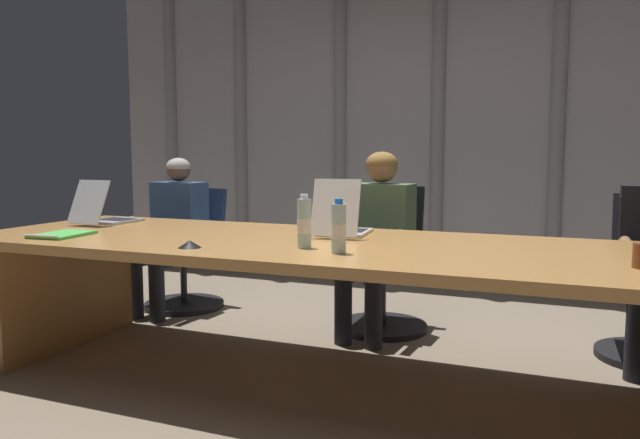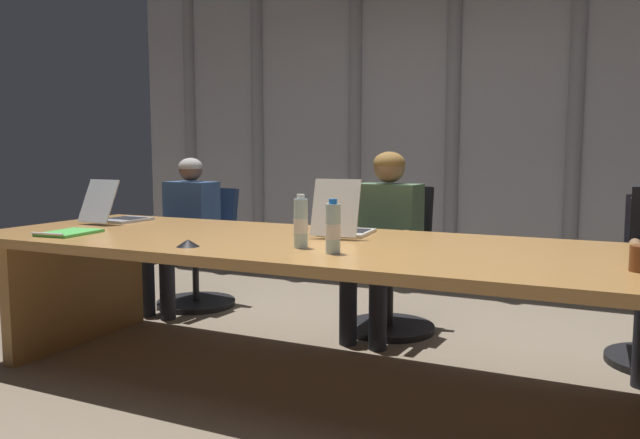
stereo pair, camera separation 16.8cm
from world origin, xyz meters
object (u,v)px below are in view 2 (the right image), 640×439
laptop_left_end (116,214)px  person_left_mid (384,231)px  conference_mic_left_side (188,243)px  office_chair_left_end (200,261)px  office_chair_left_mid (392,277)px  person_left_end (184,225)px  water_bottle_primary (301,223)px  water_bottle_secondary (333,229)px  laptop_left_mid (344,225)px  spiral_notepad (69,233)px

laptop_left_end → person_left_mid: (1.55, 0.73, -0.11)m
person_left_mid → conference_mic_left_side: person_left_mid is taller
person_left_mid → office_chair_left_end: bearing=-91.0°
office_chair_left_mid → person_left_end: person_left_end is taller
water_bottle_primary → water_bottle_secondary: size_ratio=1.04×
office_chair_left_mid → water_bottle_primary: 1.41m
laptop_left_end → office_chair_left_end: 0.98m
office_chair_left_mid → conference_mic_left_side: size_ratio=8.66×
person_left_end → laptop_left_mid: bearing=71.7°
laptop_left_end → office_chair_left_mid: bearing=-58.3°
laptop_left_end → office_chair_left_end: bearing=2.7°
office_chair_left_end → office_chair_left_mid: bearing=98.0°
laptop_left_mid → person_left_end: 1.74m
conference_mic_left_side → laptop_left_end: bearing=148.7°
water_bottle_secondary → conference_mic_left_side: 0.72m
laptop_left_mid → office_chair_left_mid: size_ratio=0.45×
office_chair_left_mid → spiral_notepad: (-1.38, -1.43, 0.39)m
office_chair_left_end → laptop_left_end: bearing=8.2°
laptop_left_mid → spiral_notepad: size_ratio=1.34×
water_bottle_primary → water_bottle_secondary: (0.20, -0.08, -0.00)m
office_chair_left_mid → water_bottle_secondary: water_bottle_secondary is taller
person_left_end → spiral_notepad: (0.22, -1.27, 0.10)m
laptop_left_mid → conference_mic_left_side: bearing=137.4°
water_bottle_primary → water_bottle_secondary: water_bottle_primary is taller
laptop_left_end → spiral_notepad: (0.19, -0.55, -0.05)m
person_left_end → water_bottle_primary: bearing=58.6°
person_left_mid → water_bottle_secondary: 1.28m
person_left_end → conference_mic_left_side: 1.73m
laptop_left_end → person_left_end: size_ratio=0.38×
office_chair_left_mid → person_left_mid: 0.36m
office_chair_left_mid → person_left_mid: size_ratio=0.80×
laptop_left_end → person_left_end: person_left_end is taller
laptop_left_mid → person_left_mid: bearing=-4.0°
office_chair_left_end → person_left_end: bearing=-0.6°
person_left_end → spiral_notepad: 1.29m
spiral_notepad → person_left_mid: bearing=38.4°
person_left_end → person_left_mid: (1.58, 0.01, 0.04)m
laptop_left_end → water_bottle_secondary: size_ratio=1.78×
office_chair_left_mid → water_bottle_primary: size_ratio=3.79×
laptop_left_end → conference_mic_left_side: size_ratio=3.90×
person_left_end → water_bottle_primary: size_ratio=4.55×
person_left_end → water_bottle_primary: 1.97m
person_left_end → person_left_mid: size_ratio=0.96×
water_bottle_primary → conference_mic_left_side: (-0.50, -0.20, -0.10)m
person_left_end → person_left_mid: 1.58m
person_left_end → person_left_mid: bearing=95.2°
person_left_end → spiral_notepad: size_ratio=3.54×
office_chair_left_mid → water_bottle_primary: (-0.02, -1.32, 0.50)m
person_left_mid → conference_mic_left_side: size_ratio=10.79×
laptop_left_end → person_left_end: 0.73m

